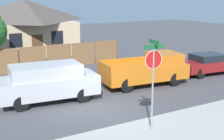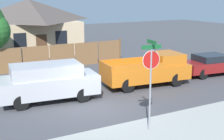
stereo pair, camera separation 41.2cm
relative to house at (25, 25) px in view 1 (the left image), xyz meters
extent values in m
plane|color=#47474C|center=(-1.03, -16.42, -2.49)|extent=(80.00, 80.00, 0.00)
cube|color=#A3A39E|center=(-1.03, -20.02, -2.48)|extent=(36.00, 3.20, 0.01)
cube|color=brown|center=(-3.45, -7.53, -1.64)|extent=(1.84, 0.06, 1.70)
cube|color=brown|center=(-1.53, -7.53, -1.64)|extent=(1.84, 0.06, 1.70)
cube|color=brown|center=(0.39, -7.53, -1.64)|extent=(1.84, 0.06, 1.70)
cube|color=brown|center=(2.30, -7.53, -1.64)|extent=(1.84, 0.06, 1.70)
cube|color=brown|center=(4.22, -7.53, -1.64)|extent=(1.84, 0.06, 1.70)
cube|color=brown|center=(5.17, -7.53, -1.59)|extent=(0.12, 0.12, 1.80)
cube|color=beige|center=(0.00, 0.00, -1.05)|extent=(7.65, 7.18, 2.87)
pyramid|color=#514742|center=(0.00, 0.00, 1.34)|extent=(8.27, 7.76, 1.92)
cube|color=black|center=(-1.72, -3.61, -0.82)|extent=(1.00, 0.04, 1.10)
cube|color=black|center=(1.72, -3.61, -0.82)|extent=(1.00, 0.04, 1.10)
cube|color=brown|center=(0.00, -3.61, -1.49)|extent=(0.90, 0.04, 2.00)
cube|color=#B7B7BC|center=(-2.69, -14.23, -1.68)|extent=(4.95, 2.39, 0.94)
cube|color=#B7B7BC|center=(-2.81, -14.22, -0.91)|extent=(3.51, 2.09, 0.60)
cube|color=black|center=(-1.23, -14.38, -0.91)|extent=(0.23, 1.68, 0.50)
cylinder|color=black|center=(-1.13, -13.54, -2.13)|extent=(0.71, 0.22, 0.71)
cylinder|color=black|center=(-1.31, -15.22, -2.13)|extent=(0.71, 0.22, 0.71)
cylinder|color=black|center=(-4.08, -13.24, -2.13)|extent=(0.71, 0.22, 0.71)
cylinder|color=black|center=(-4.25, -14.92, -2.13)|extent=(0.71, 0.22, 0.71)
cube|color=orange|center=(3.05, -14.23, -1.70)|extent=(5.20, 2.50, 0.84)
cube|color=orange|center=(4.42, -14.37, -0.97)|extent=(1.79, 1.99, 0.62)
cube|color=orange|center=(2.29, -13.20, -1.13)|extent=(3.14, 0.40, 0.29)
cube|color=orange|center=(2.10, -15.09, -1.13)|extent=(3.14, 0.40, 0.29)
cube|color=orange|center=(0.59, -13.98, -1.13)|extent=(0.27, 1.89, 0.29)
cylinder|color=black|center=(4.68, -13.51, -2.10)|extent=(0.78, 0.22, 0.78)
cylinder|color=black|center=(4.50, -15.27, -2.10)|extent=(0.78, 0.22, 0.78)
cylinder|color=black|center=(1.59, -13.19, -2.10)|extent=(0.78, 0.22, 0.78)
cylinder|color=black|center=(1.41, -14.95, -2.10)|extent=(0.78, 0.22, 0.78)
cube|color=maroon|center=(8.37, -14.23, -1.86)|extent=(4.44, 2.18, 0.62)
cube|color=black|center=(8.20, -14.21, -1.33)|extent=(2.12, 1.77, 0.42)
cylinder|color=black|center=(9.77, -13.60, -2.15)|extent=(0.67, 0.22, 0.67)
cylinder|color=black|center=(7.12, -13.33, -2.15)|extent=(0.67, 0.22, 0.67)
cylinder|color=black|center=(6.97, -14.86, -2.15)|extent=(0.67, 0.22, 0.67)
cylinder|color=gray|center=(-0.35, -19.48, -0.89)|extent=(0.07, 0.07, 3.19)
cylinder|color=red|center=(-0.35, -19.48, 0.32)|extent=(0.66, 0.12, 0.66)
cylinder|color=white|center=(-0.35, -19.48, 0.32)|extent=(0.70, 0.11, 0.70)
cube|color=#19602D|center=(-0.35, -19.48, 0.80)|extent=(0.80, 0.14, 0.15)
cube|color=#19602D|center=(-0.35, -19.48, 0.98)|extent=(0.13, 0.72, 0.15)
camera|label=1|loc=(-7.35, -28.52, 2.65)|focal=50.00mm
camera|label=2|loc=(-6.99, -28.72, 2.65)|focal=50.00mm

